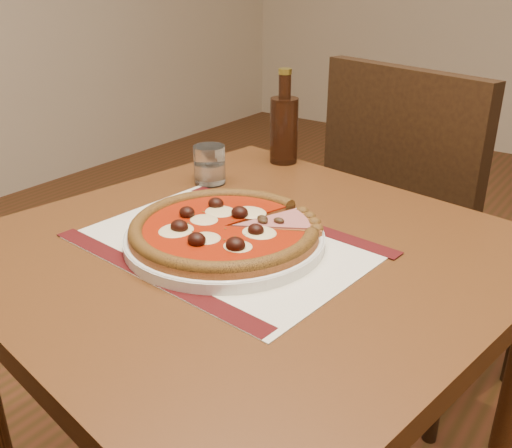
% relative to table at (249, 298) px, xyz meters
% --- Properties ---
extents(table, '(0.92, 0.92, 0.75)m').
position_rel_table_xyz_m(table, '(0.00, 0.00, 0.00)').
color(table, brown).
rests_on(table, ground).
extents(chair_far, '(0.56, 0.56, 0.96)m').
position_rel_table_xyz_m(chair_far, '(0.04, 0.70, -0.10)').
color(chair_far, black).
rests_on(chair_far, ground).
extents(placemat, '(0.48, 0.36, 0.00)m').
position_rel_table_xyz_m(placemat, '(-0.03, -0.02, 0.10)').
color(placemat, beige).
rests_on(placemat, table).
extents(plate, '(0.33, 0.33, 0.02)m').
position_rel_table_xyz_m(plate, '(-0.03, -0.02, 0.11)').
color(plate, white).
rests_on(plate, placemat).
extents(pizza, '(0.31, 0.31, 0.04)m').
position_rel_table_xyz_m(pizza, '(-0.03, -0.02, 0.13)').
color(pizza, '#AF5D2A').
rests_on(pizza, plate).
extents(ham_slice, '(0.13, 0.14, 0.02)m').
position_rel_table_xyz_m(ham_slice, '(0.04, 0.05, 0.13)').
color(ham_slice, '#AF5D2A').
rests_on(ham_slice, plate).
extents(water_glass, '(0.08, 0.08, 0.08)m').
position_rel_table_xyz_m(water_glass, '(-0.24, 0.19, 0.14)').
color(water_glass, white).
rests_on(water_glass, table).
extents(bottle, '(0.06, 0.06, 0.21)m').
position_rel_table_xyz_m(bottle, '(-0.19, 0.40, 0.18)').
color(bottle, '#351A0D').
rests_on(bottle, table).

